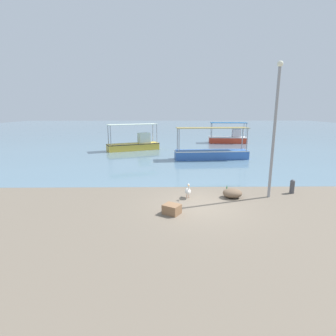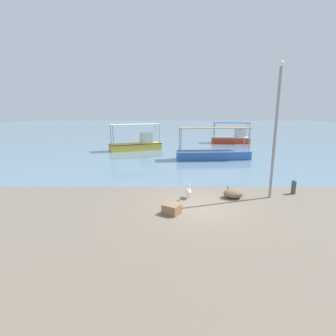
# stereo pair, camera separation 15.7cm
# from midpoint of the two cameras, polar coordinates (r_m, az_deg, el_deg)

# --- Properties ---
(ground) EXTENTS (120.00, 120.00, 0.00)m
(ground) POSITION_cam_midpoint_polar(r_m,az_deg,el_deg) (12.37, 7.18, -8.16)
(ground) COLOR #776959
(harbor_water) EXTENTS (110.00, 90.00, 0.00)m
(harbor_water) POSITION_cam_midpoint_polar(r_m,az_deg,el_deg) (59.64, 1.32, 8.45)
(harbor_water) COLOR slate
(harbor_water) RESTS_ON ground
(fishing_boat_outer) EXTENTS (5.78, 3.61, 2.82)m
(fishing_boat_outer) POSITION_cam_midpoint_polar(r_m,az_deg,el_deg) (28.99, -6.76, 5.23)
(fishing_boat_outer) COLOR gold
(fishing_boat_outer) RESTS_ON harbor_water
(fishing_boat_near_right) EXTENTS (6.63, 1.94, 2.81)m
(fishing_boat_near_right) POSITION_cam_midpoint_polar(r_m,az_deg,el_deg) (23.81, 9.84, 3.28)
(fishing_boat_near_right) COLOR #3866B5
(fishing_boat_near_right) RESTS_ON harbor_water
(fishing_boat_far_right) EXTENTS (5.09, 2.42, 2.67)m
(fishing_boat_far_right) POSITION_cam_midpoint_polar(r_m,az_deg,el_deg) (35.99, 13.62, 6.39)
(fishing_boat_far_right) COLOR red
(fishing_boat_far_right) RESTS_ON harbor_water
(pelican) EXTENTS (0.32, 0.81, 0.80)m
(pelican) POSITION_cam_midpoint_polar(r_m,az_deg,el_deg) (13.21, 4.60, -5.01)
(pelican) COLOR #E0997A
(pelican) RESTS_ON ground
(lamp_post) EXTENTS (0.28, 0.28, 6.55)m
(lamp_post) POSITION_cam_midpoint_polar(r_m,az_deg,el_deg) (13.73, 22.56, 8.64)
(lamp_post) COLOR gray
(lamp_post) RESTS_ON ground
(mooring_bollard) EXTENTS (0.25, 0.25, 0.76)m
(mooring_bollard) POSITION_cam_midpoint_polar(r_m,az_deg,el_deg) (15.38, 25.77, -3.60)
(mooring_bollard) COLOR #47474C
(mooring_bollard) RESTS_ON ground
(net_pile) EXTENTS (0.97, 0.83, 0.46)m
(net_pile) POSITION_cam_midpoint_polar(r_m,az_deg,el_deg) (13.67, 14.12, -5.38)
(net_pile) COLOR brown
(net_pile) RESTS_ON ground
(cargo_crate) EXTENTS (0.88, 0.85, 0.42)m
(cargo_crate) POSITION_cam_midpoint_polar(r_m,az_deg,el_deg) (11.32, 1.02, -8.96)
(cargo_crate) COLOR #8D6646
(cargo_crate) RESTS_ON ground
(glass_bottle) EXTENTS (0.07, 0.07, 0.27)m
(glass_bottle) POSITION_cam_midpoint_polar(r_m,az_deg,el_deg) (14.88, 12.99, -4.35)
(glass_bottle) COLOR #3F7F4C
(glass_bottle) RESTS_ON ground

